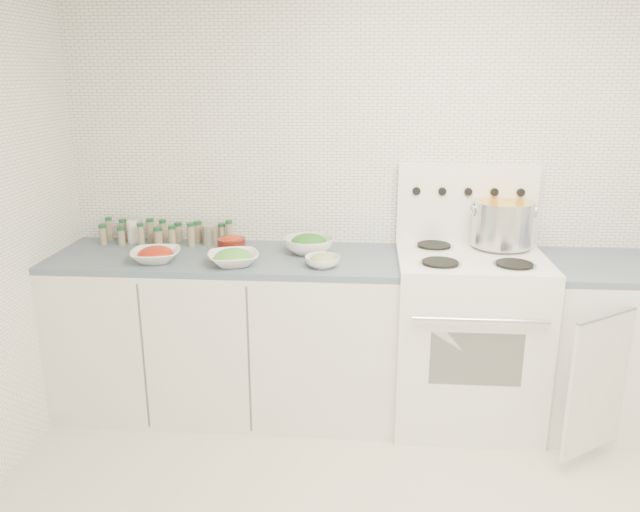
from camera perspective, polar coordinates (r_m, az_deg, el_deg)
The scene contains 13 objects.
room_walls at distance 1.99m, azimuth 6.35°, elevation 8.07°, with size 3.54×3.04×2.52m.
counter_left at distance 3.53m, azimuth -8.40°, elevation -6.96°, with size 1.85×0.62×0.90m.
stove at distance 3.47m, azimuth 13.21°, elevation -6.83°, with size 0.76×0.70×1.36m.
counter_right at distance 3.71m, azimuth 25.91°, elevation -7.37°, with size 0.89×0.85×0.90m.
stock_pot at distance 3.47m, azimuth 16.34°, elevation 3.04°, with size 0.34×0.31×0.24m.
bowl_tomato at distance 3.34m, azimuth -14.80°, elevation 0.12°, with size 0.29×0.29×0.08m.
bowl_snowpea at distance 3.20m, azimuth -7.94°, elevation -0.17°, with size 0.32×0.32×0.09m.
bowl_broccoli at distance 3.38m, azimuth -1.03°, elevation 1.11°, with size 0.32×0.32×0.11m.
bowl_zucchini at distance 3.14m, azimuth 0.23°, elevation -0.42°, with size 0.23×0.23×0.07m.
bowl_pepper at distance 3.43m, azimuth -8.10°, elevation 1.10°, with size 0.15×0.15×0.09m.
salt_canister at distance 3.74m, azimuth -16.74°, elevation 2.11°, with size 0.06×0.06×0.13m, color white.
tin_can at distance 3.59m, azimuth -10.02°, elevation 1.92°, with size 0.09×0.09×0.11m, color #A9A38F.
spice_cluster at distance 3.68m, azimuth -14.17°, elevation 2.08°, with size 0.75×0.15×0.14m.
Camera 1 is at (-0.07, -1.97, 1.85)m, focal length 35.00 mm.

